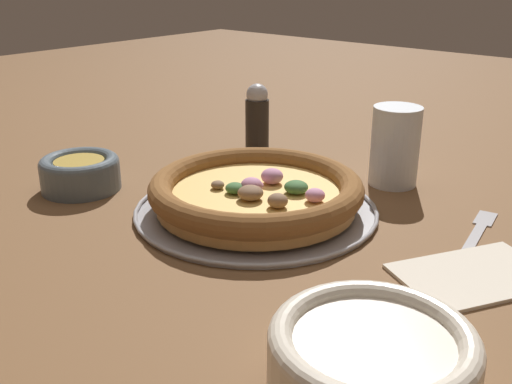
{
  "coord_description": "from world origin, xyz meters",
  "views": [
    {
      "loc": [
        0.54,
        0.46,
        0.3
      ],
      "look_at": [
        0.0,
        0.0,
        0.03
      ],
      "focal_mm": 42.0,
      "sensor_mm": 36.0,
      "label": 1
    }
  ],
  "objects_px": {
    "pizza": "(256,192)",
    "bowl_far": "(372,360)",
    "drinking_cup": "(395,146)",
    "pepper_shaker": "(257,120)",
    "pizza_tray": "(256,209)",
    "bowl_near": "(80,172)",
    "napkin": "(476,274)",
    "fork": "(475,236)"
  },
  "relations": [
    {
      "from": "pizza",
      "to": "bowl_far",
      "type": "bearing_deg",
      "value": 54.5
    },
    {
      "from": "drinking_cup",
      "to": "napkin",
      "type": "bearing_deg",
      "value": 46.47
    },
    {
      "from": "pizza",
      "to": "pepper_shaker",
      "type": "bearing_deg",
      "value": -139.71
    },
    {
      "from": "bowl_near",
      "to": "pepper_shaker",
      "type": "relative_size",
      "value": 0.93
    },
    {
      "from": "pizza",
      "to": "pepper_shaker",
      "type": "height_order",
      "value": "pepper_shaker"
    },
    {
      "from": "bowl_near",
      "to": "pepper_shaker",
      "type": "height_order",
      "value": "pepper_shaker"
    },
    {
      "from": "bowl_near",
      "to": "napkin",
      "type": "xyz_separation_m",
      "value": [
        -0.12,
        0.52,
        -0.02
      ]
    },
    {
      "from": "pizza",
      "to": "drinking_cup",
      "type": "bearing_deg",
      "value": 158.92
    },
    {
      "from": "pizza_tray",
      "to": "bowl_far",
      "type": "relative_size",
      "value": 2.01
    },
    {
      "from": "bowl_far",
      "to": "pepper_shaker",
      "type": "distance_m",
      "value": 0.59
    },
    {
      "from": "pizza_tray",
      "to": "pepper_shaker",
      "type": "distance_m",
      "value": 0.25
    },
    {
      "from": "bowl_near",
      "to": "napkin",
      "type": "distance_m",
      "value": 0.53
    },
    {
      "from": "pizza_tray",
      "to": "bowl_near",
      "type": "height_order",
      "value": "bowl_near"
    },
    {
      "from": "bowl_near",
      "to": "drinking_cup",
      "type": "bearing_deg",
      "value": 133.41
    },
    {
      "from": "pizza",
      "to": "napkin",
      "type": "height_order",
      "value": "pizza"
    },
    {
      "from": "pizza",
      "to": "bowl_far",
      "type": "xyz_separation_m",
      "value": [
        0.2,
        0.29,
        0.0
      ]
    },
    {
      "from": "pizza",
      "to": "bowl_near",
      "type": "relative_size",
      "value": 2.48
    },
    {
      "from": "bowl_far",
      "to": "napkin",
      "type": "xyz_separation_m",
      "value": [
        -0.22,
        -0.01,
        -0.03
      ]
    },
    {
      "from": "pizza",
      "to": "pepper_shaker",
      "type": "xyz_separation_m",
      "value": [
        -0.18,
        -0.16,
        0.03
      ]
    },
    {
      "from": "pepper_shaker",
      "to": "pizza",
      "type": "bearing_deg",
      "value": 40.29
    },
    {
      "from": "bowl_near",
      "to": "pepper_shaker",
      "type": "xyz_separation_m",
      "value": [
        -0.28,
        0.09,
        0.03
      ]
    },
    {
      "from": "bowl_far",
      "to": "pepper_shaker",
      "type": "height_order",
      "value": "pepper_shaker"
    },
    {
      "from": "pizza",
      "to": "napkin",
      "type": "bearing_deg",
      "value": 93.99
    },
    {
      "from": "drinking_cup",
      "to": "fork",
      "type": "height_order",
      "value": "drinking_cup"
    },
    {
      "from": "drinking_cup",
      "to": "pizza",
      "type": "bearing_deg",
      "value": -21.08
    },
    {
      "from": "fork",
      "to": "pepper_shaker",
      "type": "relative_size",
      "value": 1.59
    },
    {
      "from": "fork",
      "to": "pizza_tray",
      "type": "bearing_deg",
      "value": 104.69
    },
    {
      "from": "pizza_tray",
      "to": "napkin",
      "type": "xyz_separation_m",
      "value": [
        -0.02,
        0.28,
        -0.0
      ]
    },
    {
      "from": "pizza_tray",
      "to": "pepper_shaker",
      "type": "xyz_separation_m",
      "value": [
        -0.18,
        -0.15,
        0.06
      ]
    },
    {
      "from": "drinking_cup",
      "to": "pepper_shaker",
      "type": "height_order",
      "value": "pepper_shaker"
    },
    {
      "from": "pizza",
      "to": "bowl_near",
      "type": "height_order",
      "value": "pizza"
    },
    {
      "from": "pizza",
      "to": "bowl_far",
      "type": "height_order",
      "value": "bowl_far"
    },
    {
      "from": "pizza_tray",
      "to": "napkin",
      "type": "height_order",
      "value": "same"
    },
    {
      "from": "pizza_tray",
      "to": "bowl_near",
      "type": "relative_size",
      "value": 2.83
    },
    {
      "from": "drinking_cup",
      "to": "napkin",
      "type": "height_order",
      "value": "drinking_cup"
    },
    {
      "from": "bowl_near",
      "to": "fork",
      "type": "distance_m",
      "value": 0.53
    },
    {
      "from": "pizza",
      "to": "bowl_near",
      "type": "xyz_separation_m",
      "value": [
        0.1,
        -0.24,
        -0.0
      ]
    },
    {
      "from": "pizza_tray",
      "to": "bowl_far",
      "type": "height_order",
      "value": "bowl_far"
    },
    {
      "from": "drinking_cup",
      "to": "fork",
      "type": "xyz_separation_m",
      "value": [
        0.1,
        0.16,
        -0.05
      ]
    },
    {
      "from": "bowl_near",
      "to": "bowl_far",
      "type": "bearing_deg",
      "value": 78.48
    },
    {
      "from": "pizza",
      "to": "fork",
      "type": "xyz_separation_m",
      "value": [
        -0.11,
        0.24,
        -0.03
      ]
    },
    {
      "from": "pizza",
      "to": "pizza_tray",
      "type": "bearing_deg",
      "value": -92.68
    }
  ]
}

